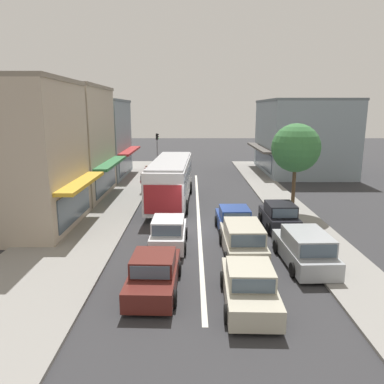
% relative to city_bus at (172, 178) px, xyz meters
% --- Properties ---
extents(ground_plane, '(140.00, 140.00, 0.00)m').
position_rel_city_bus_xyz_m(ground_plane, '(1.94, -6.18, -1.88)').
color(ground_plane, '#2D2D30').
extents(lane_centre_line, '(0.20, 28.00, 0.01)m').
position_rel_city_bus_xyz_m(lane_centre_line, '(1.94, -2.18, -1.88)').
color(lane_centre_line, silver).
rests_on(lane_centre_line, ground).
extents(sidewalk_left, '(5.20, 44.00, 0.14)m').
position_rel_city_bus_xyz_m(sidewalk_left, '(-4.86, -0.18, -1.81)').
color(sidewalk_left, gray).
rests_on(sidewalk_left, ground).
extents(kerb_right, '(2.80, 44.00, 0.12)m').
position_rel_city_bus_xyz_m(kerb_right, '(8.14, -0.18, -1.82)').
color(kerb_right, gray).
rests_on(kerb_right, ground).
extents(shopfront_corner_near, '(7.11, 7.04, 8.43)m').
position_rel_city_bus_xyz_m(shopfront_corner_near, '(-8.25, -5.98, 2.33)').
color(shopfront_corner_near, '#B2A38E').
rests_on(shopfront_corner_near, ground).
extents(shopfront_mid_block, '(7.14, 8.20, 8.52)m').
position_rel_city_bus_xyz_m(shopfront_mid_block, '(-8.25, 1.96, 2.37)').
color(shopfront_mid_block, '#B2A38E').
rests_on(shopfront_mid_block, ground).
extents(shopfront_far_end, '(7.18, 8.61, 7.71)m').
position_rel_city_bus_xyz_m(shopfront_far_end, '(-8.24, 10.76, 1.97)').
color(shopfront_far_end, '#84939E').
rests_on(shopfront_far_end, ground).
extents(building_right_far, '(9.35, 11.49, 7.80)m').
position_rel_city_bus_xyz_m(building_right_far, '(13.42, 13.84, 2.01)').
color(building_right_far, '#84939E').
rests_on(building_right_far, ground).
extents(city_bus, '(3.04, 10.94, 3.23)m').
position_rel_city_bus_xyz_m(city_bus, '(0.00, 0.00, 0.00)').
color(city_bus, silver).
rests_on(city_bus, ground).
extents(wagon_adjacent_lane_trail, '(1.98, 4.52, 1.58)m').
position_rel_city_bus_xyz_m(wagon_adjacent_lane_trail, '(3.91, -10.08, -1.14)').
color(wagon_adjacent_lane_trail, '#B7B29E').
rests_on(wagon_adjacent_lane_trail, ground).
extents(hatchback_queue_gap_filler, '(1.86, 3.72, 1.54)m').
position_rel_city_bus_xyz_m(hatchback_queue_gap_filler, '(0.34, -9.01, -1.17)').
color(hatchback_queue_gap_filler, silver).
rests_on(hatchback_queue_gap_filler, ground).
extents(sedan_adjacent_lane_lead, '(1.98, 4.25, 1.47)m').
position_rel_city_bus_xyz_m(sedan_adjacent_lane_lead, '(3.54, -14.69, -1.22)').
color(sedan_adjacent_lane_lead, '#B7B29E').
rests_on(sedan_adjacent_lane_lead, ground).
extents(sedan_behind_bus_mid, '(2.00, 4.25, 1.47)m').
position_rel_city_bus_xyz_m(sedan_behind_bus_mid, '(3.87, -6.85, -1.22)').
color(sedan_behind_bus_mid, navy).
rests_on(sedan_behind_bus_mid, ground).
extents(sedan_queue_far_back, '(2.00, 4.25, 1.47)m').
position_rel_city_bus_xyz_m(sedan_queue_far_back, '(0.07, -13.66, -1.22)').
color(sedan_queue_far_back, '#561E19').
rests_on(sedan_queue_far_back, ground).
extents(parked_wagon_kerb_front, '(2.06, 4.56, 1.58)m').
position_rel_city_bus_xyz_m(parked_wagon_kerb_front, '(6.51, -11.26, -1.14)').
color(parked_wagon_kerb_front, '#9EA3A8').
rests_on(parked_wagon_kerb_front, ground).
extents(parked_hatchback_kerb_second, '(1.88, 3.73, 1.54)m').
position_rel_city_bus_xyz_m(parked_hatchback_kerb_second, '(6.57, -6.01, -1.17)').
color(parked_hatchback_kerb_second, black).
rests_on(parked_hatchback_kerb_second, ground).
extents(traffic_light_downstreet, '(0.33, 0.24, 4.20)m').
position_rel_city_bus_xyz_m(traffic_light_downstreet, '(-2.32, 14.53, 0.97)').
color(traffic_light_downstreet, gray).
rests_on(traffic_light_downstreet, ground).
extents(street_tree_right, '(3.13, 3.13, 5.91)m').
position_rel_city_bus_xyz_m(street_tree_right, '(8.20, -2.75, 2.45)').
color(street_tree_right, brown).
rests_on(street_tree_right, ground).
extents(pedestrian_with_handbag_near, '(0.54, 0.57, 1.63)m').
position_rel_city_bus_xyz_m(pedestrian_with_handbag_near, '(-2.64, 6.98, -0.81)').
color(pedestrian_with_handbag_near, '#232838').
rests_on(pedestrian_with_handbag_near, sidewalk_left).
extents(pedestrian_browsing_midblock, '(0.25, 0.65, 1.63)m').
position_rel_city_bus_xyz_m(pedestrian_browsing_midblock, '(-2.53, 2.92, -0.81)').
color(pedestrian_browsing_midblock, '#4C4742').
rests_on(pedestrian_browsing_midblock, sidewalk_left).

